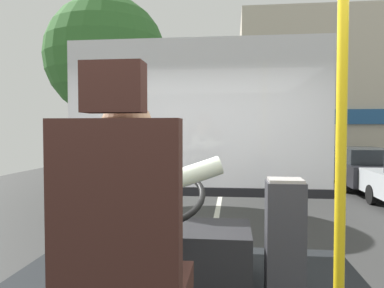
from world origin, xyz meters
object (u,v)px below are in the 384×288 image
Objects in this scene: steering_console at (173,252)px; handrail_pole at (341,145)px; parked_car_black at (360,166)px; parked_car_blue at (329,154)px; parked_car_white at (301,149)px; fare_box at (285,240)px; driver_seat at (124,263)px; bus_driver at (131,213)px.

steering_console is 1.53m from handrail_pole.
parked_car_black is at bearing 71.28° from handrail_pole.
parked_car_white is (-0.40, 4.86, -0.05)m from parked_car_blue.
steering_console reaches higher than fare_box.
parked_car_white reaches higher than parked_car_black.
handrail_pole is at bearing 12.47° from driver_seat.
parked_car_black is at bearing 69.41° from fare_box.
driver_seat is 17.12m from parked_car_blue.
bus_driver is at bearing -130.65° from fare_box.
fare_box is (-0.11, 0.79, -0.64)m from handrail_pole.
bus_driver is 1.19m from steering_console.
parked_car_white is at bearing 80.11° from handrail_pole.
bus_driver is 0.19× the size of parked_car_white.
bus_driver reaches higher than steering_console.
parked_car_black is at bearing 65.42° from steering_console.
parked_car_blue is 0.98× the size of parked_car_white.
handrail_pole is 2.62× the size of fare_box.
parked_car_blue is at bearing 73.14° from bus_driver.
driver_seat reaches higher than parked_car_blue.
bus_driver is 12.08m from parked_car_black.
parked_car_black is 1.12× the size of parked_car_blue.
bus_driver reaches higher than parked_car_black.
parked_car_black is (4.61, 11.24, -0.70)m from driver_seat.
parked_car_black is 9.99m from parked_car_white.
parked_car_white is (4.53, 21.24, -0.68)m from driver_seat.
bus_driver is 0.91m from handrail_pole.
parked_car_blue reaches higher than parked_car_white.
parked_car_black is at bearing 67.52° from bus_driver.
driver_seat is 0.99m from handrail_pole.
fare_box is 20.61m from parked_car_white.
parked_car_white is at bearing 77.95° from driver_seat.
handrail_pole is (0.86, -0.98, 0.80)m from steering_console.
steering_console is at bearing -102.73° from parked_car_white.
parked_car_blue reaches higher than parked_car_black.
steering_console is 0.27× the size of parked_car_blue.
fare_box is 0.19× the size of parked_car_white.
driver_seat is 0.33× the size of parked_car_blue.
steering_console is at bearing 90.00° from bus_driver.
steering_console is 11.08m from parked_car_black.
bus_driver is 0.17× the size of parked_car_black.
parked_car_white is (4.53, 21.13, -0.85)m from bus_driver.
driver_seat is 1.73× the size of bus_driver.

